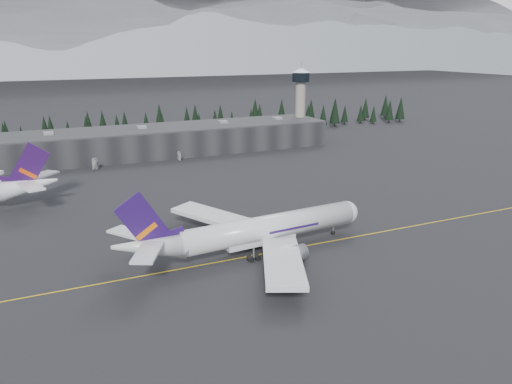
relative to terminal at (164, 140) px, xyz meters
name	(u,v)px	position (x,y,z in m)	size (l,w,h in m)	color
ground	(288,246)	(0.00, -125.00, -6.30)	(1400.00, 1400.00, 0.00)	black
taxiline	(292,248)	(0.00, -127.00, -6.29)	(400.00, 0.40, 0.02)	gold
terminal	(164,140)	(0.00, 0.00, 0.00)	(160.00, 30.00, 12.60)	black
control_tower	(300,96)	(75.00, 3.00, 17.11)	(10.00, 10.00, 37.70)	gray
treeline	(146,126)	(0.00, 37.00, 1.20)	(360.00, 20.00, 15.00)	black
mountain_ridge	(54,71)	(0.00, 875.00, -6.30)	(4400.00, 900.00, 420.00)	white
jet_main	(250,232)	(-10.80, -124.97, -0.75)	(66.92, 61.61, 19.67)	silver
gse_vehicle_a	(95,168)	(-34.45, -20.74, -5.58)	(2.40, 5.20, 1.45)	silver
gse_vehicle_b	(180,159)	(2.25, -18.16, -5.58)	(1.70, 4.22, 1.44)	silver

